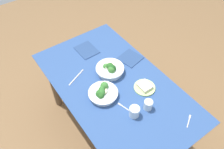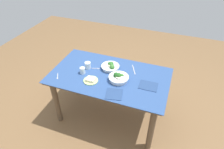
{
  "view_description": "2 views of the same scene",
  "coord_description": "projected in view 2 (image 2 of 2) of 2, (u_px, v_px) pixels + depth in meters",
  "views": [
    {
      "loc": [
        0.95,
        -0.7,
        2.16
      ],
      "look_at": [
        -0.07,
        0.02,
        0.76
      ],
      "focal_mm": 37.32,
      "sensor_mm": 36.0,
      "label": 1
    },
    {
      "loc": [
        -0.67,
        1.73,
        2.14
      ],
      "look_at": [
        -0.05,
        0.04,
        0.76
      ],
      "focal_mm": 31.24,
      "sensor_mm": 36.0,
      "label": 2
    }
  ],
  "objects": [
    {
      "name": "fork_by_near_bowl",
      "position": [
        58.0,
        76.0,
        2.32
      ],
      "size": [
        0.07,
        0.1,
        0.0
      ],
      "rotation": [
        0.0,
        0.0,
        2.1
      ],
      "color": "#B7B7BC",
      "rests_on": "dining_table"
    },
    {
      "name": "ground_plane",
      "position": [
        110.0,
        115.0,
        2.78
      ],
      "size": [
        6.0,
        6.0,
        0.0
      ],
      "primitive_type": "plane",
      "color": "brown"
    },
    {
      "name": "dining_table",
      "position": [
        109.0,
        83.0,
        2.42
      ],
      "size": [
        1.42,
        0.82,
        0.71
      ],
      "color": "#2D4C84",
      "rests_on": "ground_plane"
    },
    {
      "name": "broccoli_bowl_near",
      "position": [
        111.0,
        66.0,
        2.44
      ],
      "size": [
        0.23,
        0.23,
        0.09
      ],
      "color": "white",
      "rests_on": "dining_table"
    },
    {
      "name": "broccoli_bowl_far",
      "position": [
        118.0,
        78.0,
        2.25
      ],
      "size": [
        0.24,
        0.24,
        0.1
      ],
      "color": "white",
      "rests_on": "dining_table"
    },
    {
      "name": "bread_side_plate",
      "position": [
        91.0,
        80.0,
        2.25
      ],
      "size": [
        0.17,
        0.17,
        0.04
      ],
      "color": "#B7D684",
      "rests_on": "dining_table"
    },
    {
      "name": "water_glass_center",
      "position": [
        88.0,
        65.0,
        2.44
      ],
      "size": [
        0.08,
        0.08,
        0.08
      ],
      "primitive_type": "cylinder",
      "color": "silver",
      "rests_on": "dining_table"
    },
    {
      "name": "table_knife_left",
      "position": [
        134.0,
        70.0,
        2.43
      ],
      "size": [
        0.09,
        0.18,
        0.0
      ],
      "primitive_type": "cube",
      "rotation": [
        0.0,
        0.0,
        5.14
      ],
      "color": "#B7B7BC",
      "rests_on": "dining_table"
    },
    {
      "name": "napkin_folded_upper",
      "position": [
        148.0,
        86.0,
        2.19
      ],
      "size": [
        0.21,
        0.17,
        0.01
      ],
      "primitive_type": "cube",
      "rotation": [
        0.0,
        0.0,
        0.02
      ],
      "color": "navy",
      "rests_on": "dining_table"
    },
    {
      "name": "fork_by_far_bowl",
      "position": [
        96.0,
        68.0,
        2.45
      ],
      "size": [
        0.11,
        0.04,
        0.0
      ],
      "rotation": [
        0.0,
        0.0,
        3.41
      ],
      "color": "#B7B7BC",
      "rests_on": "dining_table"
    },
    {
      "name": "water_glass_side",
      "position": [
        83.0,
        70.0,
        2.36
      ],
      "size": [
        0.07,
        0.07,
        0.08
      ],
      "primitive_type": "cylinder",
      "color": "silver",
      "rests_on": "dining_table"
    },
    {
      "name": "napkin_folded_lower",
      "position": [
        114.0,
        94.0,
        2.08
      ],
      "size": [
        0.21,
        0.21,
        0.01
      ],
      "primitive_type": "cube",
      "rotation": [
        0.0,
        0.0,
        0.2
      ],
      "color": "navy",
      "rests_on": "dining_table"
    }
  ]
}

